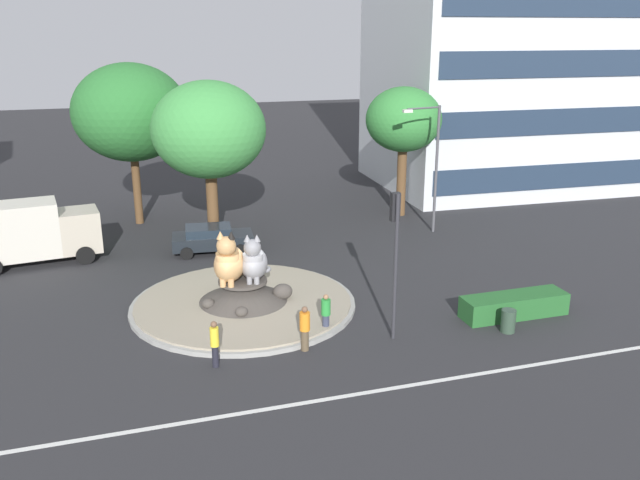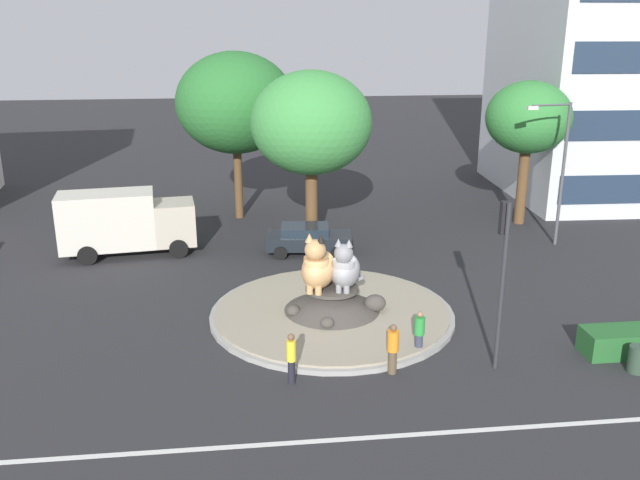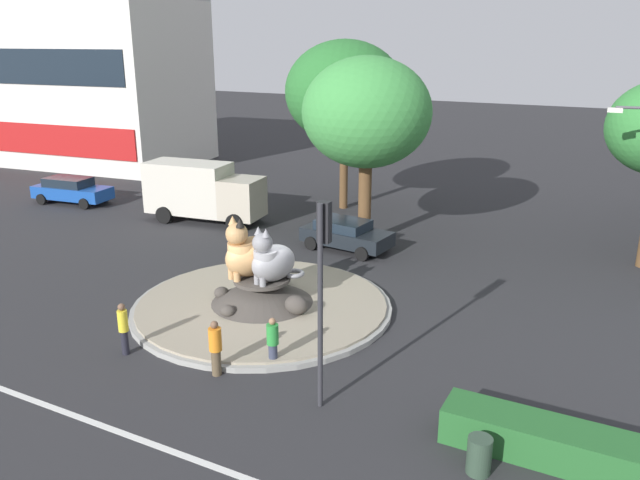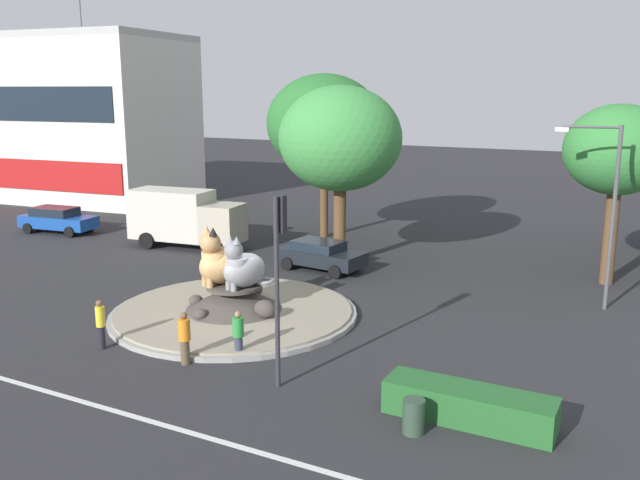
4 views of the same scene
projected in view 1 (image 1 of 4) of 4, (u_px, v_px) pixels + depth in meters
ground_plane at (244, 306)px, 28.00m from camera, size 160.00×160.00×0.00m
lane_centreline at (294, 405)px, 20.66m from camera, size 112.00×0.20×0.01m
roundabout_island at (243, 298)px, 27.90m from camera, size 9.40×9.40×1.20m
cat_statue_calico at (229, 262)px, 27.20m from camera, size 2.01×2.30×2.29m
cat_statue_grey at (254, 262)px, 27.48m from camera, size 1.80×2.15×2.06m
traffic_light_mast at (395, 240)px, 24.03m from camera, size 0.32×0.46×5.60m
office_tower at (516, 6)px, 46.97m from camera, size 19.12×14.10×25.31m
clipped_hedge_strip at (514, 305)px, 26.95m from camera, size 4.41×1.20×0.90m
broadleaf_tree_behind_island at (209, 130)px, 34.27m from camera, size 5.90×5.90×8.70m
second_tree_near_tower at (404, 120)px, 40.01m from camera, size 4.57×4.57×7.89m
third_tree_left at (131, 113)px, 38.03m from camera, size 6.56×6.56×9.37m
streetlight_arm at (433, 160)px, 36.92m from camera, size 2.38×0.56×7.18m
pedestrian_yellow_shirt at (215, 342)px, 22.72m from camera, size 0.31×0.31×1.70m
pedestrian_green_shirt at (326, 312)px, 25.38m from camera, size 0.36×0.36×1.56m
pedestrian_orange_shirt at (305, 327)px, 23.90m from camera, size 0.38×0.38×1.72m
hatchback_near_shophouse at (212, 238)px, 34.55m from camera, size 4.30×2.42×1.41m
delivery_box_truck at (28, 232)px, 32.50m from camera, size 6.55×3.03×3.14m
litter_bin at (508, 321)px, 25.52m from camera, size 0.56×0.56×0.90m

